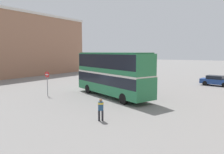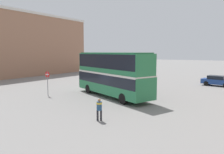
# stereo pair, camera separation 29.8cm
# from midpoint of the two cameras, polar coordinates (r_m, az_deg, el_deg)

# --- Properties ---
(ground_plane) EXTENTS (240.00, 240.00, 0.00)m
(ground_plane) POSITION_cam_midpoint_polar(r_m,az_deg,el_deg) (23.23, 0.04, -5.56)
(ground_plane) COLOR gray
(building_row_left) EXTENTS (9.19, 36.42, 12.82)m
(building_row_left) POSITION_cam_midpoint_polar(r_m,az_deg,el_deg) (48.30, -25.60, 7.73)
(building_row_left) COLOR #9E7056
(building_row_left) RESTS_ON ground_plane
(double_decker_bus) EXTENTS (11.00, 6.40, 4.82)m
(double_decker_bus) POSITION_cam_midpoint_polar(r_m,az_deg,el_deg) (23.67, 0.36, 1.41)
(double_decker_bus) COLOR #287A4C
(double_decker_bus) RESTS_ON ground_plane
(pedestrian_foreground) EXTENTS (0.55, 0.55, 1.61)m
(pedestrian_foreground) POSITION_cam_midpoint_polar(r_m,az_deg,el_deg) (15.57, -2.80, -7.92)
(pedestrian_foreground) COLOR #232328
(pedestrian_foreground) RESTS_ON ground_plane
(parked_car_kerb_near) EXTENTS (4.29, 2.30, 1.69)m
(parked_car_kerb_near) POSITION_cam_midpoint_polar(r_m,az_deg,el_deg) (35.44, 4.22, -0.02)
(parked_car_kerb_near) COLOR silver
(parked_car_kerb_near) RESTS_ON ground_plane
(parked_car_kerb_far) EXTENTS (4.40, 2.28, 1.49)m
(parked_car_kerb_far) POSITION_cam_midpoint_polar(r_m,az_deg,el_deg) (34.97, 25.99, -0.88)
(parked_car_kerb_far) COLOR navy
(parked_car_kerb_far) RESTS_ON ground_plane
(no_entry_sign) EXTENTS (0.68, 0.08, 2.74)m
(no_entry_sign) POSITION_cam_midpoint_polar(r_m,az_deg,el_deg) (25.22, -16.17, -0.58)
(no_entry_sign) COLOR gray
(no_entry_sign) RESTS_ON ground_plane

